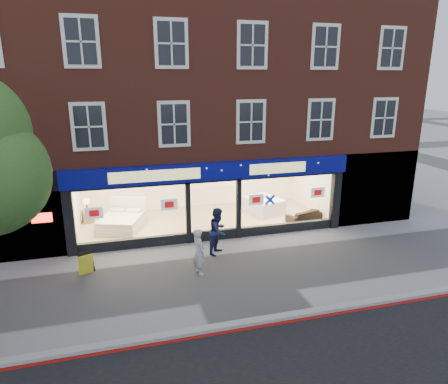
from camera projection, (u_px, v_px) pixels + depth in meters
name	position (u px, v px, depth m)	size (l,w,h in m)	color
ground	(235.00, 273.00, 13.67)	(120.00, 120.00, 0.00)	gray
kerb_line	(268.00, 325.00, 10.79)	(60.00, 0.10, 0.01)	#8C0A07
kerb_stone	(266.00, 319.00, 10.96)	(60.00, 0.25, 0.12)	gray
showroom_floor	(203.00, 221.00, 18.52)	(11.00, 4.50, 0.10)	tan
building	(192.00, 73.00, 18.24)	(19.00, 8.26, 10.30)	brown
display_bed	(122.00, 221.00, 17.37)	(2.32, 2.54, 1.17)	beige
bedside_table	(88.00, 217.00, 18.11)	(0.45, 0.45, 0.55)	brown
mattress_stack	(263.00, 205.00, 19.49)	(1.89, 2.13, 0.71)	silver
sofa	(304.00, 215.00, 18.38)	(1.70, 0.66, 0.50)	black
a_board	(86.00, 264.00, 13.54)	(0.50, 0.32, 0.76)	yellow
pedestrian_grey	(199.00, 252.00, 13.46)	(0.59, 0.39, 1.61)	#ABAEB3
pedestrian_blue	(218.00, 231.00, 15.01)	(0.88, 0.68, 1.80)	#181D43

